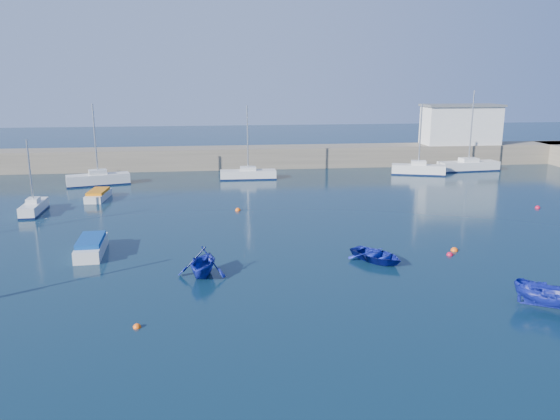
{
  "coord_description": "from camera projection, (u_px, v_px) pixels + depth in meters",
  "views": [
    {
      "loc": [
        -3.01,
        -24.22,
        11.35
      ],
      "look_at": [
        1.85,
        15.55,
        1.6
      ],
      "focal_mm": 35.0,
      "sensor_mm": 36.0,
      "label": 1
    }
  ],
  "objects": [
    {
      "name": "buoy_3",
      "position": [
        238.0,
        211.0,
        47.8
      ],
      "size": [
        0.49,
        0.49,
        0.49
      ],
      "primitive_type": "sphere",
      "color": "#FF590D",
      "rests_on": "ground"
    },
    {
      "name": "buoy_2",
      "position": [
        454.0,
        251.0,
        36.71
      ],
      "size": [
        0.49,
        0.49,
        0.49
      ],
      "primitive_type": "sphere",
      "color": "#FF590D",
      "rests_on": "ground"
    },
    {
      "name": "motorboat_2",
      "position": [
        98.0,
        195.0,
        52.16
      ],
      "size": [
        1.82,
        4.5,
        0.91
      ],
      "rotation": [
        0.0,
        0.0,
        -0.06
      ],
      "color": "silver",
      "rests_on": "ground"
    },
    {
      "name": "ground",
      "position": [
        281.0,
        318.0,
        26.4
      ],
      "size": [
        220.0,
        220.0,
        0.0
      ],
      "primitive_type": "plane",
      "color": "#0C2334",
      "rests_on": "ground"
    },
    {
      "name": "dinghy_center",
      "position": [
        377.0,
        255.0,
        34.53
      ],
      "size": [
        4.28,
        4.55,
        0.77
      ],
      "primitive_type": "imported",
      "rotation": [
        0.0,
        0.0,
        0.6
      ],
      "color": "#152197",
      "rests_on": "ground"
    },
    {
      "name": "buoy_1",
      "position": [
        450.0,
        255.0,
        35.8
      ],
      "size": [
        0.44,
        0.44,
        0.44
      ],
      "primitive_type": "sphere",
      "color": "#B10D2B",
      "rests_on": "ground"
    },
    {
      "name": "sailboat_8",
      "position": [
        468.0,
        166.0,
        68.19
      ],
      "size": [
        7.73,
        2.84,
        9.83
      ],
      "rotation": [
        0.0,
        0.0,
        1.67
      ],
      "color": "silver",
      "rests_on": "ground"
    },
    {
      "name": "buoy_4",
      "position": [
        538.0,
        208.0,
        48.71
      ],
      "size": [
        0.47,
        0.47,
        0.47
      ],
      "primitive_type": "sphere",
      "color": "#B10D2B",
      "rests_on": "ground"
    },
    {
      "name": "harbor_office",
      "position": [
        461.0,
        125.0,
        73.1
      ],
      "size": [
        10.0,
        4.0,
        5.0
      ],
      "primitive_type": "cube",
      "color": "silver",
      "rests_on": "back_wall"
    },
    {
      "name": "sailboat_3",
      "position": [
        34.0,
        207.0,
        46.76
      ],
      "size": [
        1.46,
        4.74,
        6.34
      ],
      "rotation": [
        0.0,
        0.0,
        0.03
      ],
      "color": "silver",
      "rests_on": "ground"
    },
    {
      "name": "sailboat_6",
      "position": [
        248.0,
        174.0,
        62.56
      ],
      "size": [
        6.37,
        1.85,
        8.32
      ],
      "rotation": [
        0.0,
        0.0,
        1.56
      ],
      "color": "silver",
      "rests_on": "ground"
    },
    {
      "name": "buoy_0",
      "position": [
        137.0,
        327.0,
        25.45
      ],
      "size": [
        0.39,
        0.39,
        0.39
      ],
      "primitive_type": "sphere",
      "color": "#FF590D",
      "rests_on": "ground"
    },
    {
      "name": "back_wall",
      "position": [
        237.0,
        157.0,
        70.46
      ],
      "size": [
        96.0,
        4.5,
        2.6
      ],
      "primitive_type": "cube",
      "color": "#726857",
      "rests_on": "ground"
    },
    {
      "name": "dinghy_left",
      "position": [
        203.0,
        262.0,
        31.87
      ],
      "size": [
        3.54,
        3.87,
        1.74
      ],
      "primitive_type": "imported",
      "rotation": [
        0.0,
        0.0,
        -0.24
      ],
      "color": "#152197",
      "rests_on": "ground"
    },
    {
      "name": "motorboat_1",
      "position": [
        91.0,
        246.0,
        35.94
      ],
      "size": [
        1.84,
        4.61,
        1.11
      ],
      "rotation": [
        0.0,
        0.0,
        0.06
      ],
      "color": "silver",
      "rests_on": "ground"
    },
    {
      "name": "sailboat_5",
      "position": [
        98.0,
        179.0,
        59.04
      ],
      "size": [
        6.78,
        3.57,
        8.68
      ],
      "rotation": [
        0.0,
        0.0,
        1.85
      ],
      "color": "silver",
      "rests_on": "ground"
    },
    {
      "name": "sailboat_7",
      "position": [
        418.0,
        169.0,
        65.4
      ],
      "size": [
        6.44,
        3.53,
        8.32
      ],
      "rotation": [
        0.0,
        0.0,
        1.26
      ],
      "color": "silver",
      "rests_on": "ground"
    },
    {
      "name": "dinghy_right",
      "position": [
        552.0,
        297.0,
        27.24
      ],
      "size": [
        3.68,
        3.36,
        1.4
      ],
      "primitive_type": "imported",
      "rotation": [
        0.0,
        0.0,
        0.89
      ],
      "color": "#152197",
      "rests_on": "ground"
    }
  ]
}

